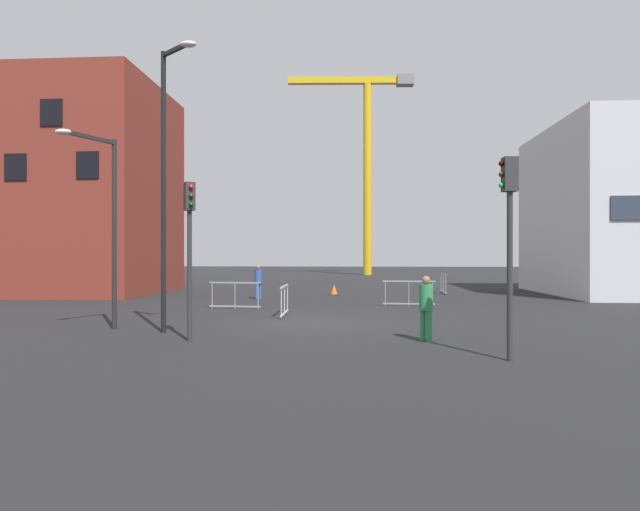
% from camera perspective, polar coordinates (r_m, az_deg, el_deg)
% --- Properties ---
extents(ground, '(160.00, 160.00, 0.00)m').
position_cam_1_polar(ground, '(16.52, -1.19, -7.45)').
color(ground, black).
extents(brick_building, '(8.97, 8.77, 11.62)m').
position_cam_1_polar(brick_building, '(32.35, -24.86, 6.54)').
color(brick_building, maroon).
rests_on(brick_building, ground).
extents(construction_crane, '(13.65, 1.68, 21.65)m').
position_cam_1_polar(construction_crane, '(57.46, 5.08, 11.96)').
color(construction_crane, gold).
rests_on(construction_crane, ground).
extents(streetlamp_tall, '(1.23, 0.94, 7.81)m').
position_cam_1_polar(streetlamp_tall, '(15.04, -16.59, 9.05)').
color(streetlamp_tall, black).
rests_on(streetlamp_tall, ground).
extents(streetlamp_short, '(0.98, 1.66, 5.52)m').
position_cam_1_polar(streetlamp_short, '(16.01, -22.55, 4.43)').
color(streetlamp_short, '#232326').
rests_on(streetlamp_short, ground).
extents(traffic_light_median, '(0.35, 0.39, 3.97)m').
position_cam_1_polar(traffic_light_median, '(13.32, -14.20, 2.26)').
color(traffic_light_median, '#2D2D30').
rests_on(traffic_light_median, ground).
extents(traffic_light_crosswalk, '(0.38, 0.27, 4.15)m').
position_cam_1_polar(traffic_light_crosswalk, '(11.21, 20.18, 3.22)').
color(traffic_light_crosswalk, '#2D2D30').
rests_on(traffic_light_crosswalk, ground).
extents(pedestrian_walking, '(0.34, 0.34, 1.63)m').
position_cam_1_polar(pedestrian_walking, '(13.22, 11.62, -5.21)').
color(pedestrian_walking, '#2D844C').
rests_on(pedestrian_walking, ground).
extents(pedestrian_waiting, '(0.34, 0.34, 1.66)m').
position_cam_1_polar(pedestrian_waiting, '(25.46, -6.83, -2.63)').
color(pedestrian_waiting, '#33519E').
rests_on(pedestrian_waiting, ground).
extents(safety_barrier_rear, '(0.08, 1.98, 1.08)m').
position_cam_1_polar(safety_barrier_rear, '(18.28, -3.94, -4.95)').
color(safety_barrier_rear, '#B2B5BA').
rests_on(safety_barrier_rear, ground).
extents(safety_barrier_mid_span, '(2.12, 0.25, 1.08)m').
position_cam_1_polar(safety_barrier_mid_span, '(20.97, -9.37, -4.30)').
color(safety_barrier_mid_span, gray).
rests_on(safety_barrier_mid_span, ground).
extents(safety_barrier_front, '(2.19, 0.19, 1.08)m').
position_cam_1_polar(safety_barrier_front, '(22.09, 9.77, -4.08)').
color(safety_barrier_front, gray).
rests_on(safety_barrier_front, ground).
extents(safety_barrier_right_run, '(0.14, 2.18, 1.08)m').
position_cam_1_polar(safety_barrier_right_run, '(29.68, 13.44, -3.02)').
color(safety_barrier_right_run, gray).
rests_on(safety_barrier_right_run, ground).
extents(traffic_cone_on_verge, '(0.55, 0.55, 0.56)m').
position_cam_1_polar(traffic_cone_on_verge, '(28.00, 1.55, -3.83)').
color(traffic_cone_on_verge, black).
rests_on(traffic_cone_on_verge, ground).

